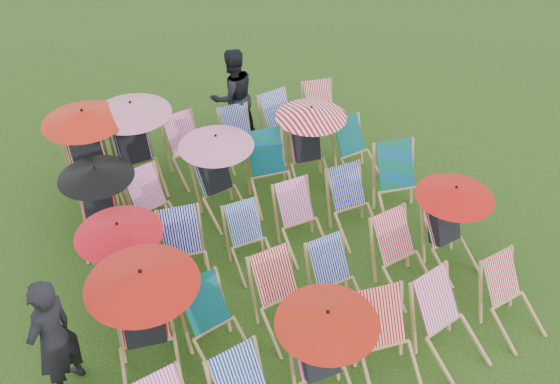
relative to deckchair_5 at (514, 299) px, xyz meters
name	(u,v)px	position (x,y,z in m)	size (l,w,h in m)	color
ground	(276,255)	(-2.06, 2.28, -0.44)	(100.00, 100.00, 0.00)	black
deckchair_2	(326,358)	(-2.52, 0.08, 0.24)	(1.08, 1.12, 1.28)	#AA844F
deckchair_3	(389,347)	(-1.74, 0.03, 0.05)	(0.78, 0.99, 0.98)	#AA844F
deckchair_4	(451,325)	(-0.94, -0.02, 0.05)	(0.81, 1.00, 0.98)	#AA844F
deckchair_5	(514,299)	(0.00, 0.00, 0.00)	(0.66, 0.86, 0.88)	#AA844F
deckchair_6	(145,323)	(-4.10, 1.25, 0.32)	(1.22, 1.30, 1.44)	#AA844F
deckchair_7	(217,327)	(-3.35, 1.11, 0.02)	(0.76, 0.94, 0.92)	#AA844F
deckchair_8	(285,300)	(-2.48, 1.14, 0.03)	(0.66, 0.89, 0.93)	#AA844F
deckchair_9	(339,283)	(-1.75, 1.12, 0.00)	(0.62, 0.84, 0.88)	#AA844F
deckchair_10	(405,257)	(-0.79, 1.12, 0.03)	(0.71, 0.93, 0.94)	#AA844F
deckchair_11	(452,226)	(-0.02, 1.22, 0.19)	(1.01, 1.08, 1.20)	#AA844F
deckchair_12	(125,265)	(-4.07, 2.31, 0.22)	(1.05, 1.14, 1.24)	#AA844F
deckchair_13	(185,254)	(-3.30, 2.38, 0.02)	(0.73, 0.93, 0.91)	#AA844F
deckchair_14	(251,241)	(-2.43, 2.28, -0.03)	(0.55, 0.76, 0.82)	#AA844F
deckchair_15	(302,222)	(-1.65, 2.31, 0.00)	(0.59, 0.82, 0.89)	#AA844F
deckchair_16	(354,206)	(-0.84, 2.28, 0.01)	(0.61, 0.84, 0.90)	#AA844F
deckchair_17	(401,187)	(-0.07, 2.29, 0.07)	(0.85, 1.06, 1.02)	#AA844F
deckchair_18	(99,205)	(-4.10, 3.60, 0.20)	(1.01, 1.08, 1.20)	#AA844F
deckchair_19	(154,206)	(-3.38, 3.50, 0.00)	(0.73, 0.90, 0.88)	#AA844F
deckchair_20	(219,175)	(-2.39, 3.50, 0.23)	(1.07, 1.16, 1.27)	#AA844F
deckchair_21	(271,172)	(-1.60, 3.43, 0.06)	(0.76, 0.98, 0.99)	#AA844F
deckchair_22	(310,145)	(-0.87, 3.61, 0.23)	(1.07, 1.14, 1.27)	#AA844F
deckchair_23	(357,151)	(-0.12, 3.42, 0.00)	(0.64, 0.85, 0.87)	#AA844F
deckchair_24	(89,154)	(-3.98, 4.68, 0.32)	(1.21, 1.26, 1.43)	#AA844F
deckchair_25	(135,144)	(-3.30, 4.65, 0.30)	(1.18, 1.22, 1.40)	#AA844F
deckchair_26	(190,150)	(-2.49, 4.56, 0.02)	(0.71, 0.91, 0.91)	#AA844F
deckchair_27	(240,138)	(-1.63, 4.57, -0.02)	(0.60, 0.80, 0.84)	#AA844F
deckchair_28	(285,126)	(-0.84, 4.55, 0.02)	(0.73, 0.93, 0.92)	#AA844F
deckchair_29	(322,113)	(-0.08, 4.65, 0.00)	(0.71, 0.89, 0.88)	#AA844F
person_left	(53,338)	(-5.03, 1.43, 0.38)	(0.59, 0.39, 1.63)	black
person_rear	(233,96)	(-1.48, 5.20, 0.39)	(0.81, 0.63, 1.66)	black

